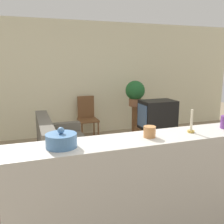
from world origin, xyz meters
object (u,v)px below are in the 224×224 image
object	(u,v)px
television	(157,115)
couch	(63,152)
potted_plant	(135,92)
decorative_bowl	(61,140)
wooden_chair	(87,116)

from	to	relation	value
television	couch	bearing A→B (deg)	-171.13
potted_plant	decorative_bowl	distance (m)	3.90
couch	potted_plant	bearing A→B (deg)	34.56
television	wooden_chair	xyz separation A→B (m)	(-1.10, 1.34, -0.22)
couch	decorative_bowl	distance (m)	2.14
wooden_chair	couch	bearing A→B (deg)	-116.68
wooden_chair	television	bearing A→B (deg)	-50.65
television	decorative_bowl	xyz separation A→B (m)	(-2.19, -2.24, 0.41)
couch	television	distance (m)	1.99
wooden_chair	potted_plant	world-z (taller)	potted_plant
wooden_chair	decorative_bowl	distance (m)	3.80
couch	potted_plant	world-z (taller)	potted_plant
couch	wooden_chair	world-z (taller)	wooden_chair
potted_plant	decorative_bowl	bearing A→B (deg)	-123.65
television	decorative_bowl	size ratio (longest dim) A/B	2.64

